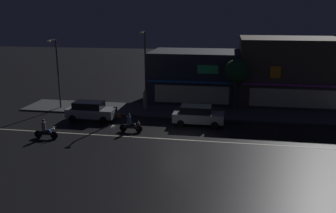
{
  "coord_description": "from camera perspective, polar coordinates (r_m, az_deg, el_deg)",
  "views": [
    {
      "loc": [
        3.73,
        -25.4,
        9.27
      ],
      "look_at": [
        -1.23,
        3.19,
        1.72
      ],
      "focal_mm": 38.35,
      "sensor_mm": 36.0,
      "label": 1
    }
  ],
  "objects": [
    {
      "name": "motorcycle_following",
      "position": [
        28.99,
        -6.01,
        -2.84
      ],
      "size": [
        1.9,
        0.6,
        1.52
      ],
      "rotation": [
        0.0,
        0.0,
        -0.09
      ],
      "color": "black",
      "rests_on": "ground"
    },
    {
      "name": "streetlamp_mid",
      "position": [
        34.93,
        -3.71,
        6.82
      ],
      "size": [
        0.44,
        1.64,
        7.57
      ],
      "color": "#47494C",
      "rests_on": "sidewalk_far"
    },
    {
      "name": "sidewalk_far",
      "position": [
        34.63,
        3.31,
        -0.86
      ],
      "size": [
        32.94,
        4.39,
        0.14
      ],
      "primitive_type": "cube",
      "color": "#424447",
      "rests_on": "ground"
    },
    {
      "name": "parked_car_trailing",
      "position": [
        32.76,
        -12.2,
        -0.62
      ],
      "size": [
        4.3,
        1.98,
        1.67
      ],
      "rotation": [
        0.0,
        0.0,
        3.14
      ],
      "color": "#9EA0A5",
      "rests_on": "ground"
    },
    {
      "name": "motorcycle_lead",
      "position": [
        28.9,
        -18.94,
        -3.63
      ],
      "size": [
        1.9,
        0.6,
        1.52
      ],
      "rotation": [
        0.0,
        0.0,
        3.27
      ],
      "color": "black",
      "rests_on": "ground"
    },
    {
      "name": "lane_divider_stripe",
      "position": [
        27.29,
        1.41,
        -5.27
      ],
      "size": [
        31.29,
        0.16,
        0.01
      ],
      "primitive_type": "cube",
      "color": "beige",
      "rests_on": "ground"
    },
    {
      "name": "streetlamp_west",
      "position": [
        36.62,
        -17.28,
        5.94
      ],
      "size": [
        0.44,
        1.64,
        6.83
      ],
      "color": "#47494C",
      "rests_on": "sidewalk_far"
    },
    {
      "name": "storefront_center_block",
      "position": [
        40.37,
        18.59,
        5.47
      ],
      "size": [
        10.31,
        8.36,
        6.83
      ],
      "color": "#4C443A",
      "rests_on": "ground"
    },
    {
      "name": "parked_car_near_kerb",
      "position": [
        30.67,
        4.75,
        -1.37
      ],
      "size": [
        4.3,
        1.98,
        1.67
      ],
      "rotation": [
        0.0,
        0.0,
        3.14
      ],
      "color": "#9EA0A5",
      "rests_on": "ground"
    },
    {
      "name": "pedestrian_on_sidewalk",
      "position": [
        35.35,
        -3.66,
        1.02
      ],
      "size": [
        0.36,
        0.36,
        1.86
      ],
      "rotation": [
        0.0,
        0.0,
        4.59
      ],
      "color": "gray",
      "rests_on": "sidewalk_far"
    },
    {
      "name": "street_tree",
      "position": [
        34.82,
        10.8,
        5.48
      ],
      "size": [
        2.28,
        2.28,
        4.95
      ],
      "color": "#473323",
      "rests_on": "sidewalk_far"
    },
    {
      "name": "storefront_left_block",
      "position": [
        39.56,
        4.32,
        4.93
      ],
      "size": [
        9.45,
        7.07,
        5.35
      ],
      "color": "#2D333D",
      "rests_on": "ground"
    },
    {
      "name": "ground_plane",
      "position": [
        27.29,
        1.41,
        -5.28
      ],
      "size": [
        140.0,
        140.0,
        0.0
      ],
      "primitive_type": "plane",
      "color": "black"
    },
    {
      "name": "traffic_cone",
      "position": [
        33.28,
        -7.78,
        -1.24
      ],
      "size": [
        0.36,
        0.36,
        0.55
      ],
      "primitive_type": "cone",
      "color": "orange",
      "rests_on": "ground"
    }
  ]
}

